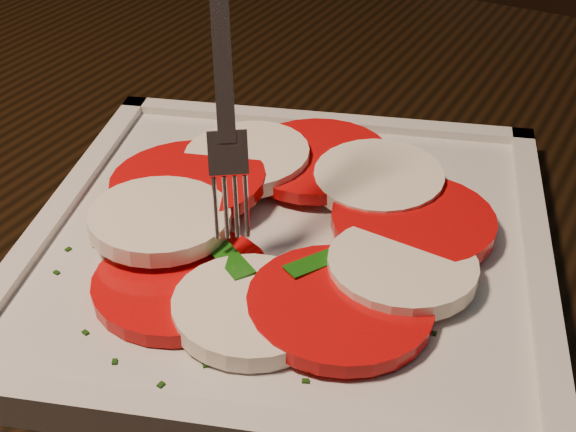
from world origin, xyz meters
TOP-DOWN VIEW (x-y plane):
  - table at (-0.28, -0.08)m, footprint 1.22×0.83m
  - chair at (-0.29, 0.67)m, footprint 0.45×0.45m
  - plate at (-0.24, -0.17)m, footprint 0.39×0.39m
  - caprese_salad at (-0.24, -0.17)m, footprint 0.24×0.26m
  - fork at (-0.27, -0.18)m, footprint 0.06×0.07m

SIDE VIEW (x-z plane):
  - chair at x=-0.29m, z-range 0.07..1.00m
  - table at x=-0.28m, z-range 0.28..1.03m
  - plate at x=-0.24m, z-range 0.75..0.76m
  - caprese_salad at x=-0.24m, z-range 0.76..0.79m
  - fork at x=-0.27m, z-range 0.79..0.97m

